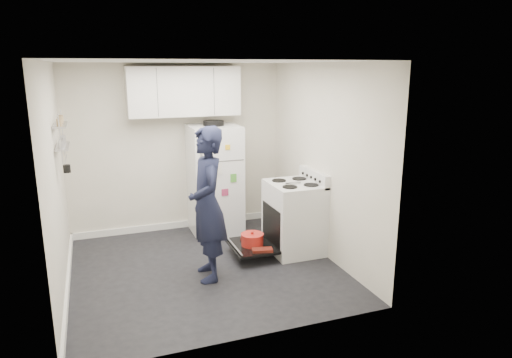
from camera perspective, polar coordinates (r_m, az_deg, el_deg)
name	(u,v)px	position (r m, az deg, el deg)	size (l,w,h in m)	color
room	(200,174)	(5.45, -7.08, 0.65)	(3.21, 3.21, 2.51)	black
electric_range	(293,218)	(6.17, 4.67, -4.86)	(0.66, 0.76, 1.10)	silver
open_oven_door	(252,243)	(6.05, -0.47, -7.98)	(0.55, 0.70, 0.23)	black
refrigerator	(215,179)	(6.81, -5.16, -0.03)	(0.72, 0.74, 1.69)	white
upper_cabinets	(184,91)	(6.72, -9.00, 10.76)	(1.60, 0.33, 0.70)	silver
wall_shelf_rack	(62,136)	(5.70, -23.12, 5.01)	(0.14, 0.60, 0.61)	#B2B2B7
person	(207,204)	(5.28, -6.11, -3.18)	(0.66, 0.43, 1.80)	black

